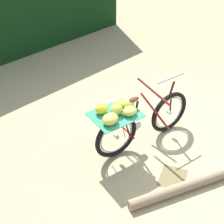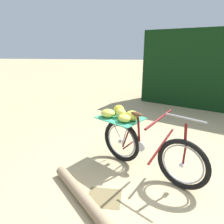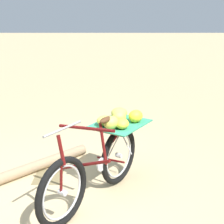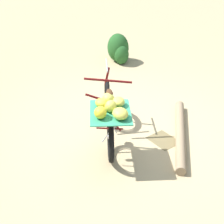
{
  "view_description": "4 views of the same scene",
  "coord_description": "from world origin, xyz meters",
  "views": [
    {
      "loc": [
        -3.94,
        -0.75,
        3.5
      ],
      "look_at": [
        -0.51,
        0.64,
        0.74
      ],
      "focal_mm": 51.92,
      "sensor_mm": 36.0,
      "label": 1
    },
    {
      "loc": [
        -0.35,
        -2.37,
        1.86
      ],
      "look_at": [
        -0.74,
        0.62,
        0.85
      ],
      "focal_mm": 30.96,
      "sensor_mm": 36.0,
      "label": 2
    },
    {
      "loc": [
        3.22,
        0.46,
        2.09
      ],
      "look_at": [
        -0.55,
        0.46,
        0.94
      ],
      "focal_mm": 53.57,
      "sensor_mm": 36.0,
      "label": 3
    },
    {
      "loc": [
        -3.71,
        2.83,
        3.04
      ],
      "look_at": [
        -0.56,
        0.51,
        0.75
      ],
      "focal_mm": 54.22,
      "sensor_mm": 36.0,
      "label": 4
    }
  ],
  "objects": [
    {
      "name": "ground_plane",
      "position": [
        0.0,
        0.0,
        0.0
      ],
      "size": [
        60.0,
        60.0,
        0.0
      ],
      "primitive_type": "plane",
      "color": "tan"
    },
    {
      "name": "shrub_cluster",
      "position": [
        2.3,
        -1.78,
        0.29
      ],
      "size": [
        0.7,
        0.48,
        0.67
      ],
      "color": "#235623",
      "rests_on": "ground_plane"
    },
    {
      "name": "fallen_log",
      "position": [
        -0.8,
        -0.64,
        0.07
      ],
      "size": [
        1.41,
        1.43,
        0.14
      ],
      "primitive_type": "cylinder",
      "rotation": [
        0.0,
        1.57,
        -0.8
      ],
      "color": "#937A5B",
      "rests_on": "ground_plane"
    },
    {
      "name": "bicycle",
      "position": [
        -0.27,
        0.35,
        0.51
      ],
      "size": [
        1.65,
        1.23,
        1.03
      ],
      "rotation": [
        0.0,
        0.0,
        -0.58
      ],
      "color": "black",
      "rests_on": "ground_plane"
    },
    {
      "name": "leaf_litter_patch",
      "position": [
        -0.71,
        -0.37,
        0.0
      ],
      "size": [
        0.44,
        0.36,
        0.01
      ],
      "primitive_type": "cube",
      "color": "olive",
      "rests_on": "ground_plane"
    }
  ]
}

